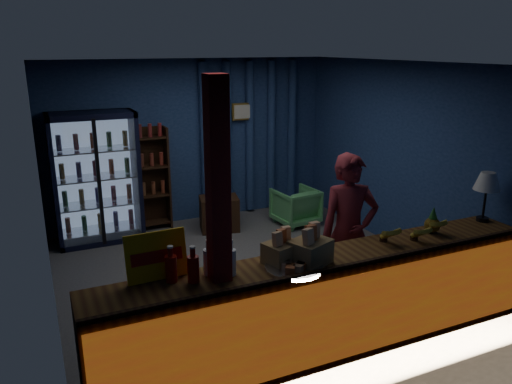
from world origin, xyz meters
TOP-DOWN VIEW (x-y plane):
  - ground at (0.00, 0.00)m, footprint 4.60×4.60m
  - room_walls at (0.00, 0.00)m, footprint 4.60×4.60m
  - counter at (0.00, -1.91)m, footprint 4.40×0.57m
  - support_post at (-1.05, -1.90)m, footprint 0.16×0.16m
  - beverage_cooler at (-1.55, 1.92)m, footprint 1.20×0.62m
  - bottle_shelf at (-0.70, 2.06)m, footprint 0.50×0.28m
  - curtain_folds at (1.00, 2.14)m, footprint 1.74×0.14m
  - framed_picture at (0.85, 2.10)m, footprint 0.36×0.04m
  - shopkeeper at (0.65, -1.29)m, footprint 0.72×0.56m
  - green_chair at (1.42, 1.27)m, footprint 0.69×0.71m
  - side_table at (0.20, 1.52)m, footprint 0.66×0.54m
  - yellow_sign at (-1.52, -1.68)m, footprint 0.51×0.12m
  - soda_bottles at (-1.18, -1.83)m, footprint 0.58×0.18m
  - snack_box_left at (-0.22, -1.94)m, footprint 0.41×0.38m
  - snack_box_centre at (-0.44, -1.83)m, footprint 0.35×0.32m
  - pastry_tray at (-0.41, -1.99)m, footprint 0.51×0.51m
  - banana_bunches at (0.99, -1.88)m, footprint 0.85×0.32m
  - table_lamp at (2.05, -1.77)m, footprint 0.28×0.28m
  - pineapple at (1.28, -1.82)m, footprint 0.16×0.16m

SIDE VIEW (x-z plane):
  - ground at x=0.00m, z-range 0.00..0.00m
  - side_table at x=0.20m, z-range -0.05..0.59m
  - green_chair at x=1.42m, z-range 0.00..0.59m
  - counter at x=0.00m, z-range -0.02..0.97m
  - bottle_shelf at x=-0.70m, z-range -0.01..1.59m
  - shopkeeper at x=0.65m, z-range 0.00..1.73m
  - beverage_cooler at x=-1.55m, z-range -0.02..1.88m
  - pastry_tray at x=-0.41m, z-range 0.94..1.02m
  - banana_bunches at x=0.99m, z-range 0.95..1.13m
  - snack_box_centre at x=-0.44m, z-range 0.90..1.22m
  - pineapple at x=1.28m, z-range 0.93..1.20m
  - snack_box_left at x=-0.22m, z-range 0.90..1.25m
  - soda_bottles at x=-1.18m, z-range 0.92..1.23m
  - yellow_sign at x=-1.52m, z-range 0.95..1.35m
  - support_post at x=-1.05m, z-range 0.00..2.60m
  - curtain_folds at x=1.00m, z-range 0.05..2.55m
  - table_lamp at x=2.05m, z-range 1.10..1.65m
  - room_walls at x=0.00m, z-range -0.73..3.87m
  - framed_picture at x=0.85m, z-range 1.61..1.89m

